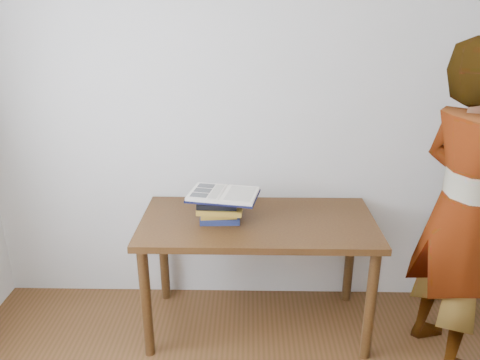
{
  "coord_description": "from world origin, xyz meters",
  "views": [
    {
      "loc": [
        -0.07,
        -1.1,
        1.92
      ],
      "look_at": [
        -0.11,
        1.34,
        1.0
      ],
      "focal_mm": 35.0,
      "sensor_mm": 36.0,
      "label": 1
    }
  ],
  "objects": [
    {
      "name": "reader",
      "position": [
        1.06,
        1.16,
        0.89
      ],
      "size": [
        0.58,
        0.74,
        1.79
      ],
      "primitive_type": "imported",
      "rotation": [
        0.0,
        0.0,
        1.82
      ],
      "color": "tan",
      "rests_on": "ground"
    },
    {
      "name": "open_book",
      "position": [
        -0.21,
        1.36,
        0.9
      ],
      "size": [
        0.43,
        0.33,
        0.03
      ],
      "rotation": [
        0.0,
        0.0,
        -0.18
      ],
      "color": "black",
      "rests_on": "book_stack"
    },
    {
      "name": "desk",
      "position": [
        -0.01,
        1.38,
        0.64
      ],
      "size": [
        1.37,
        0.69,
        0.73
      ],
      "color": "#452D11",
      "rests_on": "ground"
    },
    {
      "name": "room_shell",
      "position": [
        -0.08,
        0.01,
        1.63
      ],
      "size": [
        3.54,
        3.54,
        2.62
      ],
      "color": "beige",
      "rests_on": "ground"
    },
    {
      "name": "book_stack",
      "position": [
        -0.24,
        1.37,
        0.81
      ],
      "size": [
        0.27,
        0.2,
        0.15
      ],
      "color": "#161A43",
      "rests_on": "desk"
    }
  ]
}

